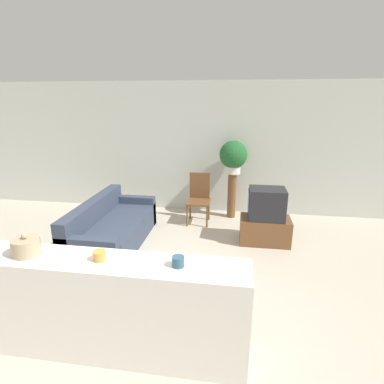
# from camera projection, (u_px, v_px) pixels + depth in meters

# --- Properties ---
(ground_plane) EXTENTS (14.00, 14.00, 0.00)m
(ground_plane) POSITION_uv_depth(u_px,v_px,m) (124.00, 308.00, 3.50)
(ground_plane) COLOR beige
(wall_back) EXTENTS (9.00, 0.06, 2.70)m
(wall_back) POSITION_uv_depth(u_px,v_px,m) (178.00, 148.00, 6.34)
(wall_back) COLOR silver
(wall_back) RESTS_ON ground_plane
(couch) EXTENTS (0.88, 1.99, 0.76)m
(couch) POSITION_uv_depth(u_px,v_px,m) (112.00, 229.00, 4.97)
(couch) COLOR #384256
(couch) RESTS_ON ground_plane
(tv_stand) EXTENTS (0.83, 0.47, 0.44)m
(tv_stand) POSITION_uv_depth(u_px,v_px,m) (265.00, 230.00, 5.06)
(tv_stand) COLOR brown
(tv_stand) RESTS_ON ground_plane
(television) EXTENTS (0.59, 0.45, 0.51)m
(television) POSITION_uv_depth(u_px,v_px,m) (266.00, 204.00, 4.92)
(television) COLOR #232328
(television) RESTS_ON tv_stand
(wooden_chair) EXTENTS (0.44, 0.44, 0.97)m
(wooden_chair) POSITION_uv_depth(u_px,v_px,m) (199.00, 196.00, 5.85)
(wooden_chair) COLOR brown
(wooden_chair) RESTS_ON ground_plane
(plant_stand) EXTENTS (0.17, 0.17, 0.93)m
(plant_stand) POSITION_uv_depth(u_px,v_px,m) (232.00, 195.00, 6.11)
(plant_stand) COLOR brown
(plant_stand) RESTS_ON ground_plane
(potted_plant) EXTENTS (0.55, 0.55, 0.65)m
(potted_plant) POSITION_uv_depth(u_px,v_px,m) (233.00, 156.00, 5.86)
(potted_plant) COLOR white
(potted_plant) RESTS_ON plant_stand
(foreground_counter) EXTENTS (2.79, 0.44, 0.98)m
(foreground_counter) POSITION_uv_depth(u_px,v_px,m) (98.00, 306.00, 2.80)
(foreground_counter) COLOR white
(foreground_counter) RESTS_ON ground_plane
(decorative_bowl) EXTENTS (0.25, 0.25, 0.21)m
(decorative_bowl) POSITION_uv_depth(u_px,v_px,m) (26.00, 246.00, 2.72)
(decorative_bowl) COLOR tan
(decorative_bowl) RESTS_ON foreground_counter
(candle_jar) EXTENTS (0.11, 0.11, 0.09)m
(candle_jar) POSITION_uv_depth(u_px,v_px,m) (99.00, 256.00, 2.63)
(candle_jar) COLOR gold
(candle_jar) RESTS_ON foreground_counter
(coffee_tin) EXTENTS (0.11, 0.11, 0.09)m
(coffee_tin) POSITION_uv_depth(u_px,v_px,m) (178.00, 261.00, 2.53)
(coffee_tin) COLOR #335B75
(coffee_tin) RESTS_ON foreground_counter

